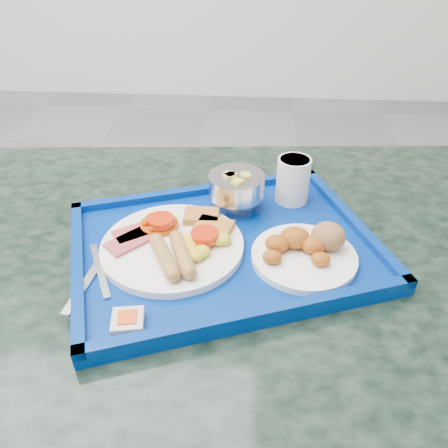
% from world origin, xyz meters
% --- Properties ---
extents(table, '(1.32, 0.94, 0.79)m').
position_xyz_m(table, '(1.01, -0.09, 0.58)').
color(table, slate).
rests_on(table, floor).
extents(tray, '(0.58, 0.50, 0.03)m').
position_xyz_m(tray, '(0.99, -0.08, 0.80)').
color(tray, navy).
rests_on(tray, table).
extents(main_plate, '(0.23, 0.23, 0.04)m').
position_xyz_m(main_plate, '(0.92, -0.10, 0.81)').
color(main_plate, white).
rests_on(main_plate, tray).
extents(bread_plate, '(0.17, 0.17, 0.05)m').
position_xyz_m(bread_plate, '(1.13, -0.10, 0.82)').
color(bread_plate, white).
rests_on(bread_plate, tray).
extents(fruit_bowl, '(0.10, 0.10, 0.07)m').
position_xyz_m(fruit_bowl, '(1.01, 0.03, 0.85)').
color(fruit_bowl, '#BDBDBF').
rests_on(fruit_bowl, tray).
extents(juice_cup, '(0.06, 0.06, 0.09)m').
position_xyz_m(juice_cup, '(1.11, 0.07, 0.85)').
color(juice_cup, white).
rests_on(juice_cup, tray).
extents(spoon, '(0.10, 0.16, 0.01)m').
position_xyz_m(spoon, '(0.84, -0.10, 0.81)').
color(spoon, '#BDBDBF').
rests_on(spoon, tray).
extents(knife, '(0.04, 0.19, 0.00)m').
position_xyz_m(knife, '(0.80, -0.16, 0.80)').
color(knife, '#BDBDBF').
rests_on(knife, tray).
extents(jam_packet, '(0.05, 0.05, 0.02)m').
position_xyz_m(jam_packet, '(0.88, -0.26, 0.81)').
color(jam_packet, silver).
rests_on(jam_packet, tray).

